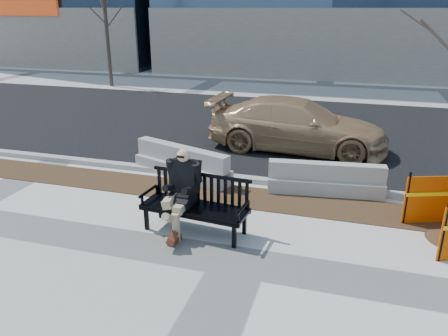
{
  "coord_description": "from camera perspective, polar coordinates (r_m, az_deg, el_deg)",
  "views": [
    {
      "loc": [
        1.55,
        -6.18,
        4.05
      ],
      "look_at": [
        -0.69,
        1.38,
        1.13
      ],
      "focal_mm": 34.91,
      "sensor_mm": 36.0,
      "label": 1
    }
  ],
  "objects": [
    {
      "name": "asphalt_street",
      "position": [
        15.59,
        10.26,
        4.97
      ],
      "size": [
        60.0,
        10.4,
        0.01
      ],
      "primitive_type": "cube",
      "color": "black",
      "rests_on": "ground"
    },
    {
      "name": "sedan",
      "position": [
        13.38,
        9.38,
        2.44
      ],
      "size": [
        5.33,
        2.34,
        1.52
      ],
      "primitive_type": "imported",
      "rotation": [
        0.0,
        0.0,
        1.53
      ],
      "color": "tan",
      "rests_on": "ground"
    },
    {
      "name": "ground",
      "position": [
        7.55,
        2.08,
        -12.13
      ],
      "size": [
        120.0,
        120.0,
        0.0
      ],
      "primitive_type": "plane",
      "color": "beige",
      "rests_on": "ground"
    },
    {
      "name": "mulch_strip",
      "position": [
        9.79,
        5.92,
        -4.19
      ],
      "size": [
        40.0,
        1.2,
        0.02
      ],
      "primitive_type": "cube",
      "color": "#47301C",
      "rests_on": "ground"
    },
    {
      "name": "far_tree_left",
      "position": [
        24.92,
        -14.49,
        10.36
      ],
      "size": [
        2.58,
        2.58,
        5.79
      ],
      "primitive_type": null,
      "rotation": [
        0.0,
        0.0,
        -0.23
      ],
      "color": "#483A2E",
      "rests_on": "ground"
    },
    {
      "name": "jersey_barrier_right",
      "position": [
        10.36,
        13.02,
        -3.24
      ],
      "size": [
        2.66,
        0.83,
        0.75
      ],
      "primitive_type": null,
      "rotation": [
        0.0,
        0.0,
        0.12
      ],
      "color": "#9C9992",
      "rests_on": "ground"
    },
    {
      "name": "curb",
      "position": [
        10.63,
        6.9,
        -1.87
      ],
      "size": [
        60.0,
        0.25,
        0.12
      ],
      "primitive_type": "cube",
      "color": "#9E9B93",
      "rests_on": "ground"
    },
    {
      "name": "seated_man",
      "position": [
        8.63,
        -5.36,
        -7.75
      ],
      "size": [
        0.78,
        1.19,
        1.58
      ],
      "primitive_type": null,
      "rotation": [
        0.0,
        0.0,
        -0.1
      ],
      "color": "black",
      "rests_on": "ground"
    },
    {
      "name": "jersey_barrier_left",
      "position": [
        11.14,
        -5.47,
        -1.09
      ],
      "size": [
        2.83,
        1.47,
        0.8
      ],
      "primitive_type": null,
      "rotation": [
        0.0,
        0.0,
        -0.34
      ],
      "color": "#9C9992",
      "rests_on": "ground"
    },
    {
      "name": "bench",
      "position": [
        8.47,
        -3.79,
        -8.28
      ],
      "size": [
        2.14,
        0.95,
        1.11
      ],
      "primitive_type": null,
      "rotation": [
        0.0,
        0.0,
        -0.1
      ],
      "color": "black",
      "rests_on": "ground"
    }
  ]
}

